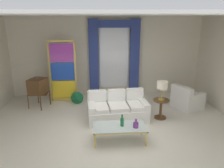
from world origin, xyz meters
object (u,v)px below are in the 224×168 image
at_px(bottle_crystal_tall, 136,125).
at_px(table_lamp_brass, 162,86).
at_px(round_side_table, 161,107).
at_px(peacock_figurine, 77,98).
at_px(bottle_blue_decanter, 122,121).
at_px(couch_white_long, 117,109).
at_px(vintage_tv, 38,86).
at_px(stained_glass_divider, 63,73).
at_px(armchair_white, 186,100).
at_px(coffee_table, 120,127).

xyz_separation_m(bottle_crystal_tall, table_lamp_brass, (0.99, 1.30, 0.54)).
relative_size(round_side_table, table_lamp_brass, 1.04).
height_order(round_side_table, table_lamp_brass, table_lamp_brass).
distance_m(peacock_figurine, table_lamp_brass, 3.03).
height_order(bottle_blue_decanter, round_side_table, bottle_blue_decanter).
distance_m(bottle_crystal_tall, round_side_table, 1.65).
relative_size(couch_white_long, vintage_tv, 1.36).
bearing_deg(couch_white_long, vintage_tv, 157.65).
distance_m(stained_glass_divider, peacock_figurine, 1.05).
xyz_separation_m(armchair_white, stained_glass_divider, (-4.19, 0.97, 0.77)).
relative_size(peacock_figurine, table_lamp_brass, 1.05).
distance_m(vintage_tv, peacock_figurine, 1.36).
xyz_separation_m(coffee_table, bottle_blue_decanter, (0.06, 0.00, 0.16)).
bearing_deg(bottle_blue_decanter, bottle_crystal_tall, -17.04).
distance_m(couch_white_long, vintage_tv, 2.81).
height_order(armchair_white, stained_glass_divider, stained_glass_divider).
distance_m(vintage_tv, table_lamp_brass, 4.06).
bearing_deg(round_side_table, stained_glass_divider, 151.58).
xyz_separation_m(couch_white_long, armchair_white, (2.40, 0.61, -0.02)).
bearing_deg(armchair_white, table_lamp_brass, -146.79).
xyz_separation_m(coffee_table, vintage_tv, (-2.51, 2.36, 0.35)).
xyz_separation_m(bottle_crystal_tall, round_side_table, (0.99, 1.30, -0.13)).
bearing_deg(vintage_tv, couch_white_long, -22.35).
bearing_deg(bottle_blue_decanter, stained_glass_divider, 121.86).
distance_m(bottle_blue_decanter, bottle_crystal_tall, 0.34).
relative_size(couch_white_long, armchair_white, 1.68).
bearing_deg(couch_white_long, peacock_figurine, 138.02).
bearing_deg(couch_white_long, bottle_crystal_tall, -77.10).
xyz_separation_m(peacock_figurine, table_lamp_brass, (2.62, -1.28, 0.81)).
height_order(vintage_tv, stained_glass_divider, stained_glass_divider).
xyz_separation_m(bottle_blue_decanter, vintage_tv, (-2.57, 2.36, 0.20)).
xyz_separation_m(coffee_table, stained_glass_divider, (-1.74, 2.89, 0.68)).
bearing_deg(peacock_figurine, table_lamp_brass, -25.93).
bearing_deg(stained_glass_divider, round_side_table, -28.42).
height_order(couch_white_long, coffee_table, couch_white_long).
bearing_deg(coffee_table, bottle_crystal_tall, -14.51).
bearing_deg(vintage_tv, table_lamp_brass, -16.53).
bearing_deg(vintage_tv, bottle_blue_decanter, -42.58).
distance_m(coffee_table, bottle_crystal_tall, 0.41).
bearing_deg(stained_glass_divider, couch_white_long, -41.44).
bearing_deg(table_lamp_brass, bottle_crystal_tall, -127.27).
relative_size(vintage_tv, table_lamp_brass, 2.36).
bearing_deg(table_lamp_brass, peacock_figurine, 154.07).
relative_size(vintage_tv, stained_glass_divider, 0.61).
xyz_separation_m(vintage_tv, armchair_white, (4.97, -0.44, -0.44)).
distance_m(peacock_figurine, round_side_table, 2.92).
distance_m(coffee_table, peacock_figurine, 2.79).
relative_size(bottle_blue_decanter, stained_glass_divider, 0.14).
height_order(armchair_white, table_lamp_brass, table_lamp_brass).
distance_m(bottle_crystal_tall, peacock_figurine, 3.07).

